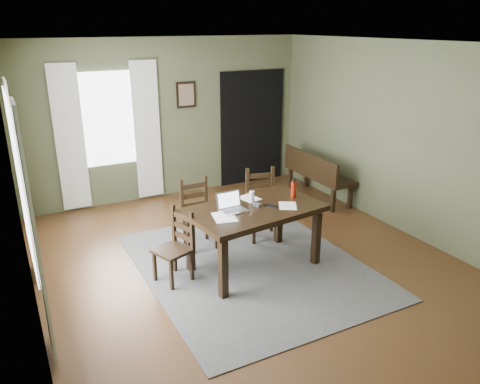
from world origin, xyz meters
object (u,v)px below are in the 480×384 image
chair_end (175,247)px  chair_back_left (198,215)px  dining_table (254,215)px  bench (316,172)px  water_bottle (294,189)px  laptop (231,206)px  chair_back_right (262,205)px

chair_end → chair_back_left: (0.59, 0.72, 0.03)m
chair_end → dining_table: bearing=60.4°
chair_end → bench: (3.10, 1.46, 0.06)m
water_bottle → dining_table: bearing=-174.0°
bench → laptop: laptop is taller
bench → water_bottle: 2.23m
chair_back_left → water_bottle: size_ratio=3.78×
laptop → chair_end: bearing=167.7°
dining_table → laptop: (-0.29, 0.04, 0.16)m
dining_table → chair_end: (-0.97, 0.16, -0.28)m
laptop → dining_table: bearing=-10.8°
chair_back_left → laptop: (0.09, -0.84, 0.41)m
dining_table → chair_back_right: 0.94m
water_bottle → laptop: bearing=-178.7°
dining_table → bench: bearing=30.3°
bench → laptop: size_ratio=4.51×
water_bottle → chair_end: bearing=176.4°
chair_back_left → laptop: size_ratio=2.89×
chair_back_left → laptop: laptop is taller
dining_table → chair_back_left: (-0.38, 0.88, -0.25)m
dining_table → water_bottle: water_bottle is taller
dining_table → water_bottle: 0.64m
chair_end → chair_back_left: bearing=120.6°
chair_end → chair_back_left: 0.93m
chair_end → laptop: size_ratio=2.69×
dining_table → chair_back_right: size_ratio=1.74×
chair_end → chair_back_left: size_ratio=0.93×
chair_back_left → bench: size_ratio=0.64×
dining_table → laptop: laptop is taller
chair_end → laptop: 0.81m
dining_table → bench: size_ratio=1.17×
water_bottle → chair_back_left: bearing=140.0°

